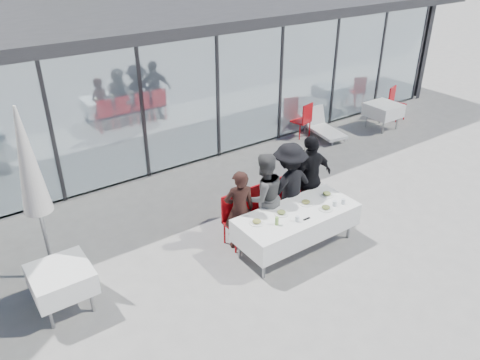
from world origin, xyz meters
name	(u,v)px	position (x,y,z in m)	size (l,w,h in m)	color
ground	(291,248)	(0.00, 0.00, 0.00)	(90.00, 90.00, 0.00)	gray
pavilion	(171,39)	(2.00, 8.16, 2.15)	(14.80, 8.80, 3.44)	gray
dining_table	(297,222)	(0.10, -0.01, 0.54)	(2.26, 0.96, 0.75)	white
diner_a	(239,210)	(-0.71, 0.62, 0.77)	(0.56, 0.56, 1.53)	black
diner_chair_a	(235,218)	(-0.71, 0.74, 0.54)	(0.44, 0.44, 0.97)	#BA0C12
diner_b	(263,197)	(-0.17, 0.62, 0.85)	(0.83, 0.83, 1.70)	#535353
diner_chair_b	(259,209)	(-0.17, 0.74, 0.54)	(0.44, 0.44, 0.97)	#BA0C12
diner_c	(289,187)	(0.42, 0.62, 0.87)	(1.13, 1.13, 1.74)	black
diner_chair_c	(284,199)	(0.42, 0.74, 0.54)	(0.44, 0.44, 0.97)	#BA0C12
diner_d	(310,178)	(0.96, 0.62, 0.89)	(1.04, 1.04, 1.77)	black
diner_chair_d	(304,191)	(0.96, 0.74, 0.54)	(0.44, 0.44, 0.97)	#BA0C12
plate_a	(257,222)	(-0.70, 0.12, 0.78)	(0.25, 0.25, 0.07)	white
plate_b	(281,213)	(-0.18, 0.10, 0.78)	(0.25, 0.25, 0.07)	white
plate_c	(306,202)	(0.41, 0.12, 0.78)	(0.25, 0.25, 0.07)	white
plate_d	(327,194)	(0.94, 0.12, 0.78)	(0.25, 0.25, 0.07)	white
plate_extra	(326,208)	(0.58, -0.22, 0.78)	(0.25, 0.25, 0.07)	white
juice_bottle	(277,221)	(-0.45, -0.11, 0.82)	(0.06, 0.06, 0.15)	#7FB24A
drinking_glasses	(326,208)	(0.55, -0.24, 0.80)	(1.13, 0.12, 0.10)	silver
folded_eyeglasses	(307,219)	(0.08, -0.27, 0.76)	(0.14, 0.03, 0.01)	black
spare_table_left	(61,279)	(-3.79, 0.82, 0.55)	(0.86, 0.86, 0.74)	white
spare_table_right	(383,110)	(5.94, 2.93, 0.55)	(0.86, 0.86, 0.74)	white
spare_chair_a	(395,102)	(6.86, 3.26, 0.54)	(0.55, 0.55, 0.97)	#BA0C12
spare_chair_b	(304,119)	(3.64, 3.76, 0.54)	(0.53, 0.53, 0.97)	#BA0C12
market_umbrella	(30,173)	(-3.75, 1.68, 1.96)	(0.50, 0.50, 3.00)	black
lounger	(322,126)	(4.17, 3.56, 0.26)	(0.80, 1.41, 0.72)	silver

